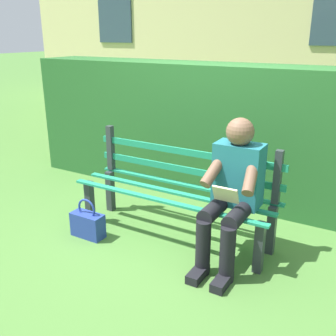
# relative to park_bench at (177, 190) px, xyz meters

# --- Properties ---
(ground) EXTENTS (60.00, 60.00, 0.00)m
(ground) POSITION_rel_park_bench_xyz_m (0.00, 0.07, -0.44)
(ground) COLOR #477533
(park_bench) EXTENTS (1.87, 0.49, 0.91)m
(park_bench) POSITION_rel_park_bench_xyz_m (0.00, 0.00, 0.00)
(park_bench) COLOR #2D3338
(park_bench) RESTS_ON ground
(person_seated) EXTENTS (0.44, 0.73, 1.18)m
(person_seated) POSITION_rel_park_bench_xyz_m (-0.59, 0.17, 0.19)
(person_seated) COLOR #1E6672
(person_seated) RESTS_ON ground
(hedge_backdrop) EXTENTS (5.57, 0.70, 1.54)m
(hedge_backdrop) POSITION_rel_park_bench_xyz_m (-0.35, -1.09, 0.33)
(hedge_backdrop) COLOR #265B28
(hedge_backdrop) RESTS_ON ground
(handbag) EXTENTS (0.31, 0.14, 0.38)m
(handbag) POSITION_rel_park_bench_xyz_m (0.68, 0.47, -0.31)
(handbag) COLOR navy
(handbag) RESTS_ON ground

